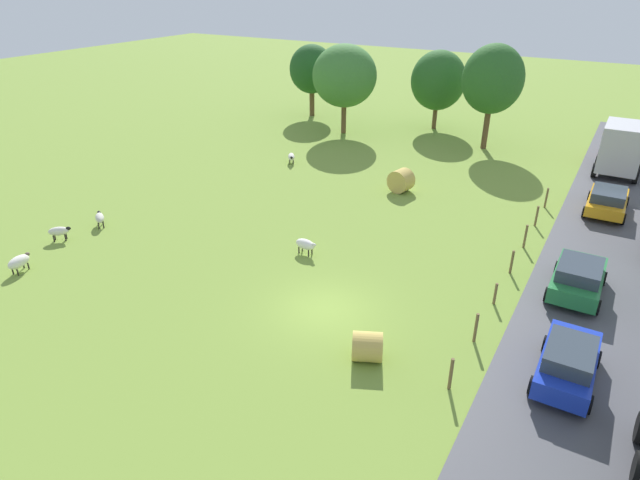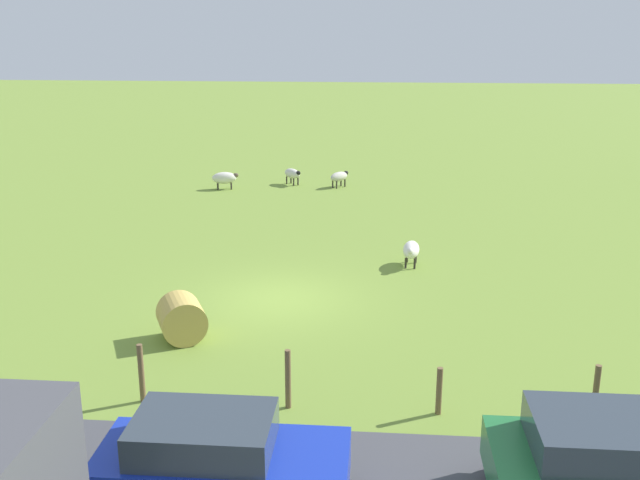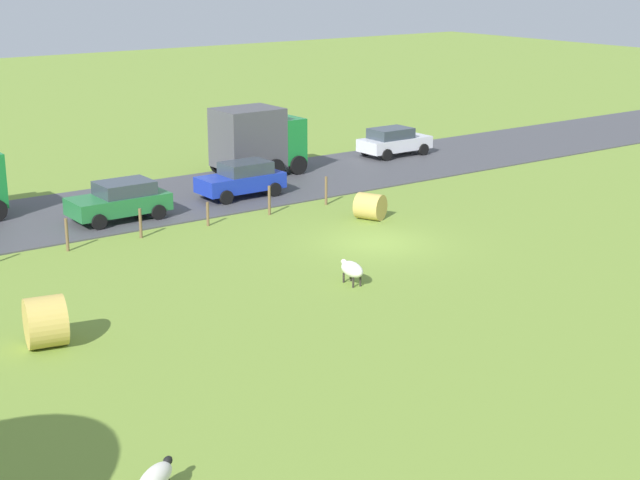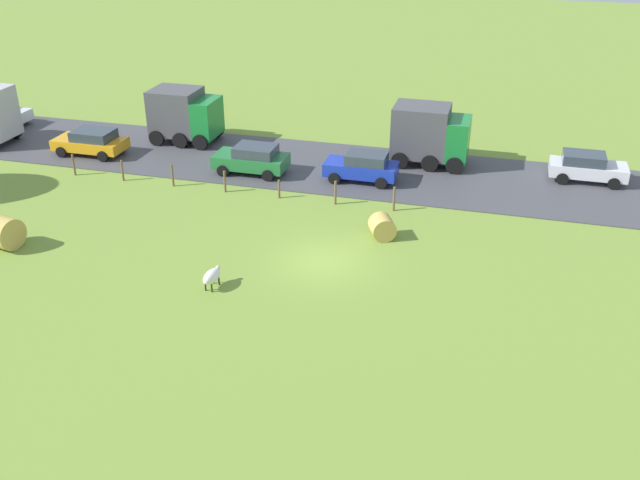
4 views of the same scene
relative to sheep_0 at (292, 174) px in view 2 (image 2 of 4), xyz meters
The scene contains 12 objects.
ground_plane 15.38m from the sheep_0, ahead, with size 160.00×160.00×0.00m, color olive.
sheep_0 is the anchor object (origin of this frame).
sheep_1 13.10m from the sheep_0, 23.71° to the left, with size 1.24×0.63×0.79m.
sheep_3 2.32m from the sheep_0, 80.54° to the left, with size 1.15×1.02×0.74m.
sheep_4 3.31m from the sheep_0, 67.97° to the right, with size 0.75×1.29×0.81m.
hay_bale_1 18.25m from the sheep_0, ahead, with size 1.11×1.11×1.09m, color tan.
fence_post_0 21.37m from the sheep_0, ahead, with size 0.12×0.12×1.28m, color brown.
fence_post_1 21.51m from the sheep_0, ahead, with size 0.12×0.12×1.27m, color brown.
fence_post_2 22.06m from the sheep_0, 14.38° to the left, with size 0.12×0.12×1.01m, color brown.
fence_post_3 23.00m from the sheep_0, 21.70° to the left, with size 0.12×0.12×1.18m, color brown.
car_0 25.54m from the sheep_0, 18.28° to the left, with size 2.17×4.09×1.60m.
car_3 24.77m from the sheep_0, ahead, with size 1.94×3.97×1.59m.
Camera 2 is at (19.33, 2.74, 7.52)m, focal length 41.16 mm.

